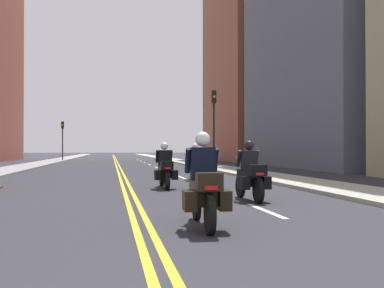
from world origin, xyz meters
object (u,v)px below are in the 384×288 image
at_px(motorcycle_2, 165,170).
at_px(motorcycle_1, 250,175).
at_px(motorcycle_0, 204,188).
at_px(traffic_light_near, 214,116).
at_px(motorcycle_3, 196,165).
at_px(traffic_light_far, 63,134).

bearing_deg(motorcycle_2, motorcycle_1, -66.74).
distance_m(motorcycle_0, traffic_light_near, 21.44).
height_order(motorcycle_1, motorcycle_3, motorcycle_3).
xyz_separation_m(motorcycle_1, traffic_light_far, (-8.94, 41.56, 2.44)).
xyz_separation_m(motorcycle_1, motorcycle_3, (0.03, 7.86, -0.01)).
height_order(motorcycle_2, traffic_light_near, traffic_light_near).
bearing_deg(traffic_light_near, motorcycle_1, -99.74).
bearing_deg(motorcycle_1, motorcycle_0, -119.21).
bearing_deg(traffic_light_far, motorcycle_1, -77.86).
bearing_deg(traffic_light_far, motorcycle_3, -75.09).
relative_size(motorcycle_0, motorcycle_2, 0.97).
relative_size(motorcycle_2, traffic_light_far, 0.50).
bearing_deg(traffic_light_far, motorcycle_2, -79.13).
bearing_deg(motorcycle_0, motorcycle_1, 64.75).
distance_m(motorcycle_1, motorcycle_2, 4.46).
relative_size(motorcycle_3, traffic_light_near, 0.43).
xyz_separation_m(motorcycle_1, traffic_light_near, (2.90, 16.91, 2.83)).
bearing_deg(motorcycle_2, motorcycle_0, -91.71).
xyz_separation_m(motorcycle_2, motorcycle_3, (1.78, 3.76, 0.01)).
relative_size(motorcycle_0, motorcycle_3, 0.99).
relative_size(traffic_light_near, traffic_light_far, 1.14).
bearing_deg(motorcycle_3, motorcycle_1, -89.70).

